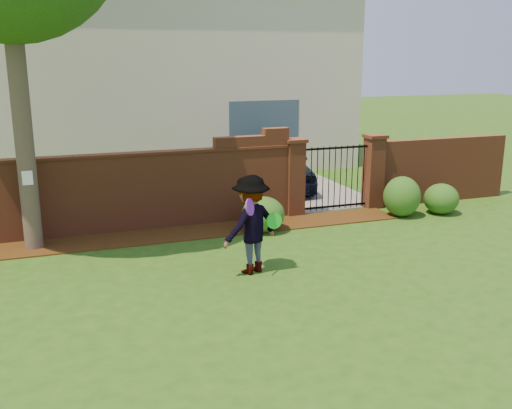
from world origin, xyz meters
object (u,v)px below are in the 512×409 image
object	(u,v)px
man	(252,225)
frisbee_purple	(250,207)
car	(278,165)
frisbee_green	(274,221)

from	to	relation	value
man	frisbee_purple	xyz separation A→B (m)	(-0.16, -0.33, 0.43)
car	frisbee_green	world-z (taller)	car
car	frisbee_purple	xyz separation A→B (m)	(-3.14, -6.55, 0.63)
frisbee_purple	frisbee_green	xyz separation A→B (m)	(0.51, 0.18, -0.34)
car	man	bearing A→B (deg)	-107.56
frisbee_purple	frisbee_green	bearing A→B (deg)	19.55
car	frisbee_purple	distance (m)	7.29
car	frisbee_green	bearing A→B (deg)	-104.33
frisbee_green	man	bearing A→B (deg)	157.66
man	frisbee_green	distance (m)	0.40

